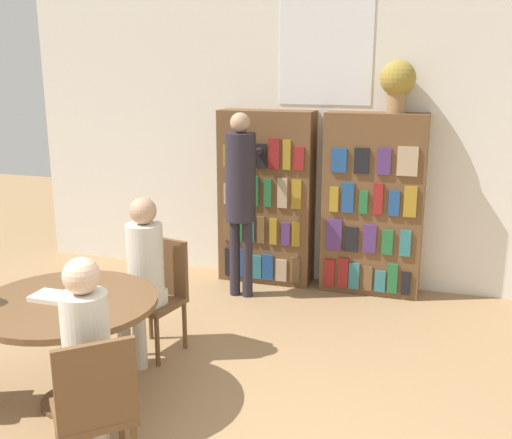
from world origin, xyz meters
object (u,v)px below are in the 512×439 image
object	(u,v)px
flower_vase	(398,82)
chair_far_side	(95,406)
chair_left_side	(159,290)
bookshelf_right	(373,205)
bookshelf_left	(266,198)
reading_table	(68,319)
librarian_standing	(241,187)
seated_reader_right	(86,353)
seated_reader_left	(142,269)

from	to	relation	value
flower_vase	chair_far_side	distance (m)	3.85
flower_vase	chair_left_side	size ratio (longest dim) A/B	0.54
bookshelf_right	bookshelf_left	bearing A→B (deg)	180.00
bookshelf_left	chair_far_side	bearing A→B (deg)	-88.68
reading_table	librarian_standing	bearing A→B (deg)	78.59
bookshelf_left	flower_vase	xyz separation A→B (m)	(1.23, 0.00, 1.16)
chair_left_side	seated_reader_right	world-z (taller)	seated_reader_right
seated_reader_left	seated_reader_right	size ratio (longest dim) A/B	1.01
seated_reader_right	librarian_standing	bearing A→B (deg)	49.09
flower_vase	librarian_standing	size ratio (longest dim) A/B	0.27
seated_reader_left	bookshelf_right	bearing A→B (deg)	-114.94
flower_vase	chair_far_side	size ratio (longest dim) A/B	0.54
bookshelf_left	flower_vase	world-z (taller)	flower_vase
bookshelf_left	flower_vase	size ratio (longest dim) A/B	3.70
reading_table	seated_reader_left	distance (m)	0.74
reading_table	seated_reader_right	xyz separation A→B (m)	(0.49, -0.54, 0.10)
bookshelf_right	seated_reader_right	size ratio (longest dim) A/B	1.41
seated_reader_right	librarian_standing	distance (m)	2.72
seated_reader_left	librarian_standing	xyz separation A→B (m)	(0.28, 1.43, 0.36)
chair_left_side	bookshelf_right	bearing A→B (deg)	-116.84
flower_vase	chair_far_side	bearing A→B (deg)	-109.15
bookshelf_left	bookshelf_right	distance (m)	1.07
bookshelf_left	reading_table	size ratio (longest dim) A/B	1.52
bookshelf_right	seated_reader_left	bearing A→B (deg)	-126.85
bookshelf_right	chair_far_side	world-z (taller)	bookshelf_right
reading_table	librarian_standing	distance (m)	2.24
reading_table	librarian_standing	size ratio (longest dim) A/B	0.65
librarian_standing	chair_left_side	bearing A→B (deg)	-101.05
bookshelf_right	flower_vase	bearing A→B (deg)	1.61
bookshelf_right	reading_table	distance (m)	3.11
bookshelf_right	seated_reader_right	bearing A→B (deg)	-109.18
flower_vase	seated_reader_right	distance (m)	3.69
bookshelf_left	reading_table	world-z (taller)	bookshelf_left
chair_left_side	seated_reader_right	size ratio (longest dim) A/B	0.71
bookshelf_left	seated_reader_left	size ratio (longest dim) A/B	1.40
bookshelf_left	chair_left_side	distance (m)	1.84
chair_far_side	seated_reader_left	xyz separation A→B (m)	(-0.46, 1.40, 0.23)
bookshelf_right	chair_left_side	bearing A→B (deg)	-128.75
flower_vase	librarian_standing	xyz separation A→B (m)	(-1.33, -0.51, -0.96)
reading_table	seated_reader_left	world-z (taller)	seated_reader_left
bookshelf_right	librarian_standing	bearing A→B (deg)	-156.76
flower_vase	chair_left_side	xyz separation A→B (m)	(-1.58, -1.76, -1.54)
reading_table	chair_left_side	xyz separation A→B (m)	(0.19, 0.89, -0.11)
flower_vase	chair_left_side	bearing A→B (deg)	-131.84
bookshelf_right	reading_table	xyz separation A→B (m)	(-1.60, -2.65, -0.27)
chair_far_side	seated_reader_left	world-z (taller)	seated_reader_left
chair_far_side	chair_left_side	bearing A→B (deg)	63.00
chair_far_side	seated_reader_right	bearing A→B (deg)	90.00
reading_table	flower_vase	bearing A→B (deg)	56.35
reading_table	bookshelf_left	bearing A→B (deg)	78.60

